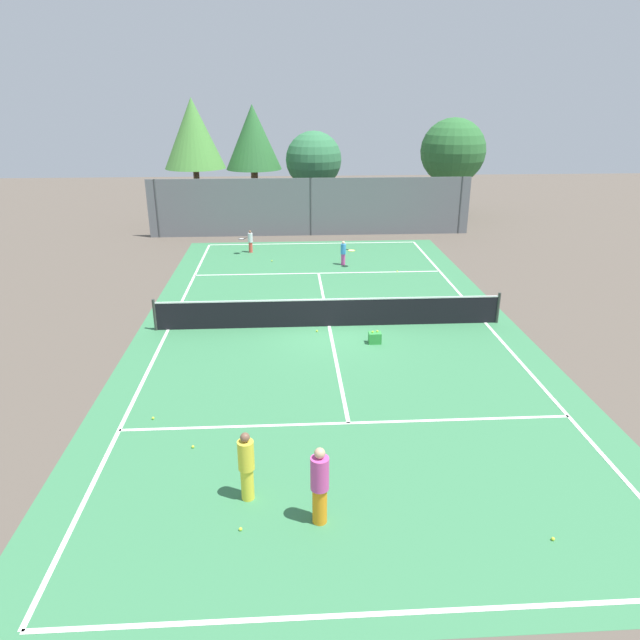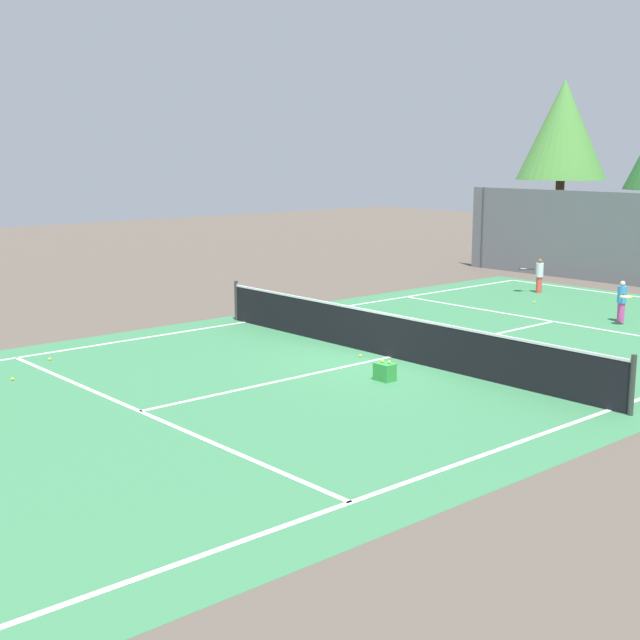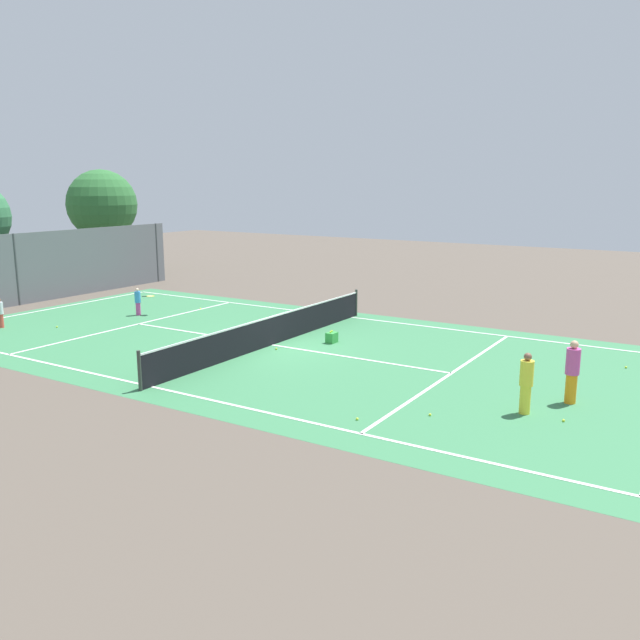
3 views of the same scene
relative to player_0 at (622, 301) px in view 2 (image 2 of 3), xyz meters
The scene contains 12 objects.
ground_plane 7.84m from the player_0, 99.25° to the right, with size 80.00×80.00×0.00m, color brown.
court_surface 7.84m from the player_0, 99.25° to the right, with size 13.00×25.00×0.01m.
tennis_net 7.81m from the player_0, 99.25° to the right, with size 11.90×0.10×1.10m.
tree_0 12.53m from the player_0, 132.34° to the left, with size 3.47×3.47×7.36m.
player_0 is the anchor object (origin of this frame).
player_2 5.20m from the player_0, 150.03° to the left, with size 0.77×0.67×1.13m.
ball_crate 9.27m from the player_0, 89.37° to the right, with size 0.40×0.29×0.43m.
tennis_ball_0 14.93m from the player_0, 113.92° to the right, with size 0.07×0.07×0.07m, color #CCE533.
tennis_ball_1 15.75m from the player_0, 108.09° to the right, with size 0.07×0.07×0.07m, color #CCE533.
tennis_ball_3 8.41m from the player_0, 101.72° to the right, with size 0.07×0.07×0.07m, color #CCE533.
tennis_ball_4 6.38m from the player_0, 89.44° to the right, with size 0.07×0.07×0.07m, color #CCE533.
tennis_ball_5 3.52m from the player_0, 166.40° to the left, with size 0.07×0.07×0.07m, color #CCE533.
Camera 2 is at (13.41, -13.88, 4.56)m, focal length 49.02 mm.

